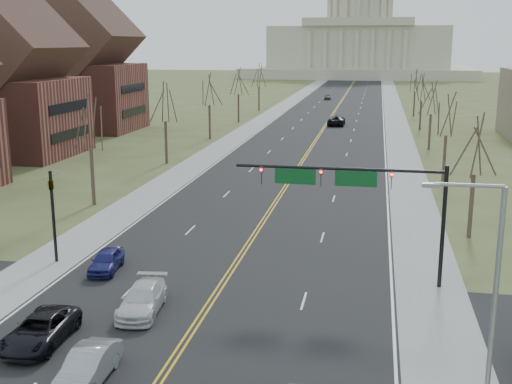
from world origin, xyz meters
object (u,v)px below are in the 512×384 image
at_px(car_sb_outer_second, 106,261).
at_px(car_far_sb, 328,97).
at_px(car_sb_inner_second, 142,299).
at_px(signal_left, 53,206).
at_px(car_sb_inner_lead, 88,367).
at_px(street_light, 488,288).
at_px(car_sb_outer_lead, 40,330).
at_px(signal_mast, 355,187).
at_px(car_far_nb, 336,120).

bearing_deg(car_sb_outer_second, car_far_sb, 81.22).
distance_m(car_sb_outer_second, car_far_sb, 125.35).
distance_m(car_sb_inner_second, car_far_sb, 130.83).
bearing_deg(signal_left, car_sb_inner_lead, -57.94).
xyz_separation_m(signal_left, car_sb_inner_lead, (8.63, -13.78, -3.00)).
bearing_deg(street_light, car_sb_outer_lead, 172.31).
relative_size(car_sb_outer_lead, car_sb_inner_second, 1.02).
xyz_separation_m(signal_left, street_light, (24.24, -13.50, 1.51)).
relative_size(signal_mast, car_sb_outer_second, 3.12).
height_order(signal_left, car_sb_outer_lead, signal_left).
distance_m(signal_mast, car_sb_inner_second, 13.46).
height_order(car_far_nb, car_far_sb, car_far_nb).
height_order(signal_left, car_far_nb, signal_left).
bearing_deg(car_sb_inner_lead, car_far_sb, 89.06).
bearing_deg(car_sb_inner_second, car_far_nb, 80.41).
distance_m(street_light, car_sb_outer_second, 24.31).
bearing_deg(car_far_nb, signal_mast, 94.62).
xyz_separation_m(street_light, car_sb_inner_second, (-15.92, 6.96, -4.51)).
bearing_deg(signal_mast, car_far_sb, 95.10).
relative_size(car_sb_inner_lead, car_sb_outer_lead, 0.86).
bearing_deg(street_light, signal_left, 150.88).
relative_size(street_light, car_sb_outer_second, 2.34).
xyz_separation_m(car_sb_outer_lead, car_far_nb, (8.39, 84.81, 0.15)).
bearing_deg(car_sb_outer_lead, street_light, -9.60).
relative_size(street_light, car_far_nb, 1.50).
height_order(street_light, car_sb_inner_lead, street_light).
height_order(car_sb_outer_second, car_far_nb, car_far_nb).
relative_size(car_far_nb, car_far_sb, 1.43).
bearing_deg(car_far_sb, car_sb_outer_second, -94.22).
xyz_separation_m(signal_mast, car_sb_outer_second, (-15.06, -1.00, -5.09)).
distance_m(car_sb_inner_lead, car_far_sb, 138.07).
xyz_separation_m(signal_left, car_sb_outer_lead, (4.90, -10.89, -3.01)).
bearing_deg(signal_left, signal_mast, -0.00).
height_order(signal_mast, car_sb_inner_lead, signal_mast).
height_order(car_sb_inner_lead, car_sb_inner_second, car_sb_inner_lead).
relative_size(street_light, car_far_sb, 2.15).
bearing_deg(signal_mast, signal_left, 180.00).
height_order(signal_mast, street_light, street_light).
bearing_deg(car_sb_outer_second, car_sb_outer_lead, -91.15).
xyz_separation_m(car_sb_outer_second, car_far_nb, (9.40, 74.92, 0.18)).
xyz_separation_m(car_sb_outer_lead, car_far_sb, (2.96, 135.18, 0.03)).
distance_m(car_sb_outer_lead, car_far_nb, 85.22).
distance_m(car_sb_inner_lead, car_sb_outer_second, 13.63).
bearing_deg(car_sb_inner_lead, car_sb_inner_second, 91.25).
relative_size(car_sb_outer_lead, car_far_sb, 1.18).
bearing_deg(car_far_sb, car_far_nb, -86.26).
distance_m(car_sb_outer_lead, car_sb_inner_second, 5.53).
bearing_deg(car_far_nb, car_far_sb, -83.60).
height_order(street_light, car_far_sb, street_light).
distance_m(signal_left, car_far_sb, 124.57).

